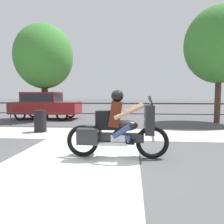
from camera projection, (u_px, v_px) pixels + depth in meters
ground_plane at (100, 161)px, 4.93m from camera, size 120.00×120.00×0.00m
sidewalk_band at (113, 134)px, 8.30m from camera, size 44.00×2.40×0.01m
crosswalk_band at (70, 163)px, 4.79m from camera, size 3.04×6.00×0.01m
fence_railing at (116, 108)px, 9.96m from camera, size 36.00×0.05×1.12m
motorcycle at (117, 128)px, 5.15m from camera, size 2.43×0.76×1.61m
parked_car at (45, 104)px, 13.10m from camera, size 3.97×1.79×1.63m
trash_bin at (40, 121)px, 8.66m from camera, size 0.50×0.50×0.87m
tree_behind_sign at (220, 45)px, 11.17m from camera, size 3.57×3.57×6.00m
tree_behind_car at (44, 57)px, 12.66m from camera, size 3.37×3.37×5.54m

